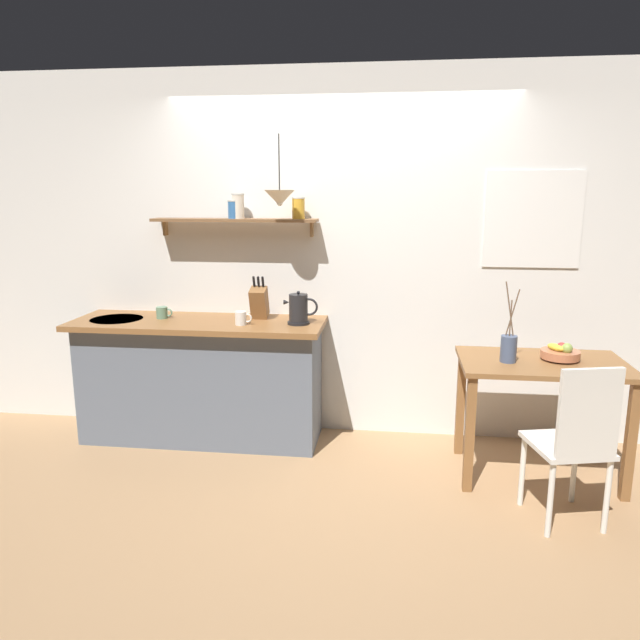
# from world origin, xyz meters

# --- Properties ---
(ground_plane) EXTENTS (14.00, 14.00, 0.00)m
(ground_plane) POSITION_xyz_m (0.00, 0.00, 0.00)
(ground_plane) COLOR #A87F56
(back_wall) EXTENTS (6.80, 0.11, 2.70)m
(back_wall) POSITION_xyz_m (0.21, 0.65, 1.35)
(back_wall) COLOR white
(back_wall) RESTS_ON ground_plane
(kitchen_counter) EXTENTS (1.83, 0.63, 0.91)m
(kitchen_counter) POSITION_xyz_m (-1.00, 0.32, 0.46)
(kitchen_counter) COLOR slate
(kitchen_counter) RESTS_ON ground_plane
(wall_shelf) EXTENTS (1.22, 0.20, 0.31)m
(wall_shelf) POSITION_xyz_m (-0.69, 0.49, 1.66)
(wall_shelf) COLOR brown
(dining_table) EXTENTS (1.03, 0.65, 0.78)m
(dining_table) POSITION_xyz_m (1.36, 0.00, 0.64)
(dining_table) COLOR brown
(dining_table) RESTS_ON ground_plane
(dining_chair_near) EXTENTS (0.47, 0.48, 0.95)m
(dining_chair_near) POSITION_xyz_m (1.41, -0.62, 0.52)
(dining_chair_near) COLOR white
(dining_chair_near) RESTS_ON ground_plane
(fruit_bowl) EXTENTS (0.24, 0.24, 0.12)m
(fruit_bowl) POSITION_xyz_m (1.47, 0.04, 0.82)
(fruit_bowl) COLOR #BC704C
(fruit_bowl) RESTS_ON dining_table
(twig_vase) EXTENTS (0.10, 0.10, 0.51)m
(twig_vase) POSITION_xyz_m (1.13, -0.04, 0.87)
(twig_vase) COLOR #475675
(twig_vase) RESTS_ON dining_table
(electric_kettle) EXTENTS (0.24, 0.16, 0.24)m
(electric_kettle) POSITION_xyz_m (-0.25, 0.28, 1.02)
(electric_kettle) COLOR black
(electric_kettle) RESTS_ON kitchen_counter
(knife_block) EXTENTS (0.12, 0.18, 0.32)m
(knife_block) POSITION_xyz_m (-0.57, 0.41, 1.04)
(knife_block) COLOR brown
(knife_block) RESTS_ON kitchen_counter
(coffee_mug_by_sink) EXTENTS (0.12, 0.08, 0.09)m
(coffee_mug_by_sink) POSITION_xyz_m (-1.28, 0.34, 0.95)
(coffee_mug_by_sink) COLOR slate
(coffee_mug_by_sink) RESTS_ON kitchen_counter
(coffee_mug_spare) EXTENTS (0.12, 0.08, 0.09)m
(coffee_mug_spare) POSITION_xyz_m (-0.65, 0.20, 0.96)
(coffee_mug_spare) COLOR white
(coffee_mug_spare) RESTS_ON kitchen_counter
(pendant_lamp) EXTENTS (0.21, 0.21, 0.47)m
(pendant_lamp) POSITION_xyz_m (-0.38, 0.28, 1.79)
(pendant_lamp) COLOR black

